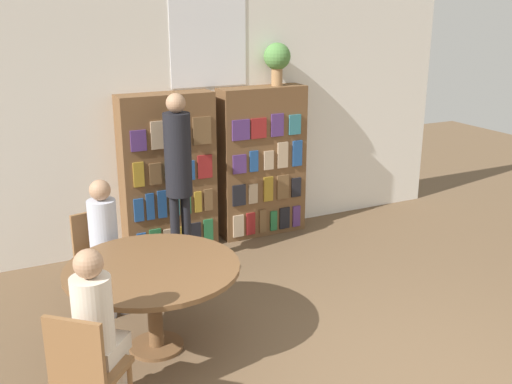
# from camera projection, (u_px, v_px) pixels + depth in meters

# --- Properties ---
(wall_back) EXTENTS (6.40, 0.07, 3.00)m
(wall_back) POSITION_uv_depth(u_px,v_px,m) (209.00, 112.00, 6.87)
(wall_back) COLOR silver
(wall_back) RESTS_ON ground_plane
(bookshelf_left) EXTENTS (1.05, 0.34, 1.78)m
(bookshelf_left) POSITION_uv_depth(u_px,v_px,m) (168.00, 174.00, 6.64)
(bookshelf_left) COLOR brown
(bookshelf_left) RESTS_ON ground_plane
(bookshelf_right) EXTENTS (1.05, 0.34, 1.78)m
(bookshelf_right) POSITION_uv_depth(u_px,v_px,m) (262.00, 162.00, 7.14)
(bookshelf_right) COLOR brown
(bookshelf_right) RESTS_ON ground_plane
(flower_vase) EXTENTS (0.31, 0.31, 0.49)m
(flower_vase) POSITION_uv_depth(u_px,v_px,m) (277.00, 58.00, 6.86)
(flower_vase) COLOR #997047
(flower_vase) RESTS_ON bookshelf_right
(reading_table) EXTENTS (1.38, 1.38, 0.73)m
(reading_table) POSITION_uv_depth(u_px,v_px,m) (153.00, 277.00, 4.72)
(reading_table) COLOR brown
(reading_table) RESTS_ON ground_plane
(chair_near_camera) EXTENTS (0.56, 0.56, 0.87)m
(chair_near_camera) POSITION_uv_depth(u_px,v_px,m) (86.00, 367.00, 3.82)
(chair_near_camera) COLOR brown
(chair_near_camera) RESTS_ON ground_plane
(chair_left_side) EXTENTS (0.47, 0.47, 0.87)m
(chair_left_side) POSITION_uv_depth(u_px,v_px,m) (99.00, 254.00, 5.53)
(chair_left_side) COLOR brown
(chair_left_side) RESTS_ON ground_plane
(seated_reader_left) EXTENTS (0.31, 0.39, 1.23)m
(seated_reader_left) POSITION_uv_depth(u_px,v_px,m) (106.00, 239.00, 5.33)
(seated_reader_left) COLOR #B2B7C6
(seated_reader_left) RESTS_ON ground_plane
(seated_reader_right) EXTENTS (0.41, 0.41, 1.23)m
(seated_reader_right) POSITION_uv_depth(u_px,v_px,m) (97.00, 323.00, 3.92)
(seated_reader_right) COLOR beige
(seated_reader_right) RESTS_ON ground_plane
(librarian_standing) EXTENTS (0.28, 0.55, 1.85)m
(librarian_standing) POSITION_uv_depth(u_px,v_px,m) (178.00, 164.00, 6.12)
(librarian_standing) COLOR black
(librarian_standing) RESTS_ON ground_plane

